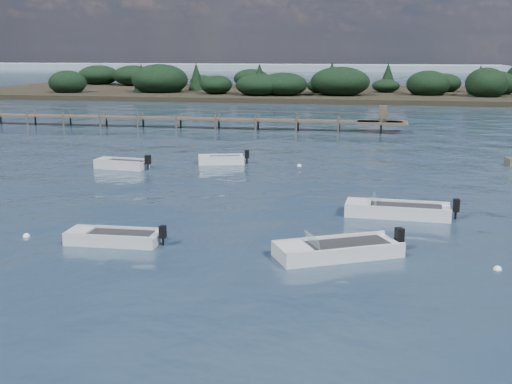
% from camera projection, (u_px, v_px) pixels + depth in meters
% --- Properties ---
extents(ground, '(400.00, 400.00, 0.00)m').
position_uv_depth(ground, '(347.00, 119.00, 77.23)').
color(ground, '#19293A').
rests_on(ground, ground).
extents(dinghy_mid_white_a, '(5.42, 4.01, 1.29)m').
position_uv_depth(dinghy_mid_white_a, '(337.00, 252.00, 26.15)').
color(dinghy_mid_white_a, silver).
rests_on(dinghy_mid_white_a, ground).
extents(tender_far_grey, '(4.13, 1.93, 1.31)m').
position_uv_depth(tender_far_grey, '(122.00, 166.00, 45.41)').
color(tender_far_grey, '#B7BCBF').
rests_on(tender_far_grey, ground).
extents(dinghy_mid_grey, '(4.39, 1.61, 1.11)m').
position_uv_depth(dinghy_mid_grey, '(114.00, 240.00, 27.94)').
color(dinghy_mid_grey, '#B7BCBF').
rests_on(dinghy_mid_grey, ground).
extents(dinghy_extra_a, '(5.63, 2.06, 1.36)m').
position_uv_depth(dinghy_extra_a, '(397.00, 212.00, 32.46)').
color(dinghy_extra_a, silver).
rests_on(dinghy_extra_a, ground).
extents(tender_far_white, '(3.81, 2.18, 1.28)m').
position_uv_depth(tender_far_white, '(221.00, 161.00, 47.18)').
color(tender_far_white, silver).
rests_on(tender_far_white, ground).
extents(buoy_b, '(0.32, 0.32, 0.32)m').
position_uv_depth(buoy_b, '(498.00, 270.00, 24.58)').
color(buoy_b, white).
rests_on(buoy_b, ground).
extents(buoy_c, '(0.32, 0.32, 0.32)m').
position_uv_depth(buoy_c, '(27.00, 237.00, 28.90)').
color(buoy_c, white).
rests_on(buoy_c, ground).
extents(buoy_e, '(0.32, 0.32, 0.32)m').
position_uv_depth(buoy_e, '(299.00, 166.00, 46.24)').
color(buoy_e, white).
rests_on(buoy_e, ground).
extents(jetty, '(64.50, 3.20, 3.40)m').
position_uv_depth(jetty, '(140.00, 118.00, 69.25)').
color(jetty, '#50453A').
rests_on(jetty, ground).
extents(far_headland, '(190.00, 40.00, 5.80)m').
position_uv_depth(far_headland, '(502.00, 86.00, 110.88)').
color(far_headland, black).
rests_on(far_headland, ground).
extents(distant_haze, '(280.00, 20.00, 2.40)m').
position_uv_depth(distant_haze, '(138.00, 70.00, 256.07)').
color(distant_haze, '#80939E').
rests_on(distant_haze, ground).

